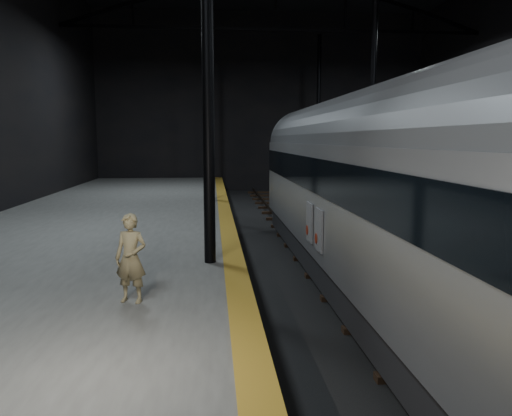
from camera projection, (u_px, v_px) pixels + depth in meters
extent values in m
plane|color=black|center=(331.00, 260.00, 15.88)|extent=(44.00, 44.00, 0.00)
cube|color=#4F4F4D|center=(89.00, 249.00, 15.16)|extent=(9.00, 43.80, 1.00)
cube|color=olive|center=(228.00, 230.00, 15.46)|extent=(0.50, 43.80, 0.01)
cube|color=#3F3328|center=(308.00, 255.00, 15.79)|extent=(0.08, 43.00, 0.14)
cube|color=#3F3328|center=(353.00, 254.00, 15.92)|extent=(0.08, 43.00, 0.14)
cube|color=black|center=(331.00, 258.00, 15.87)|extent=(2.40, 42.00, 0.12)
cylinder|color=black|center=(207.00, 37.00, 10.79)|extent=(0.26, 0.26, 10.00)
cylinder|color=black|center=(210.00, 91.00, 22.63)|extent=(0.26, 0.26, 10.00)
cylinder|color=black|center=(373.00, 92.00, 23.29)|extent=(0.26, 0.26, 10.00)
cylinder|color=black|center=(210.00, 107.00, 34.47)|extent=(0.26, 0.26, 10.00)
cylinder|color=black|center=(318.00, 108.00, 35.13)|extent=(0.26, 0.26, 10.00)
cube|color=black|center=(276.00, 30.00, 28.34)|extent=(23.60, 0.15, 0.18)
cube|color=#95979C|center=(366.00, 200.00, 12.17)|extent=(2.64, 18.19, 2.73)
cube|color=black|center=(364.00, 269.00, 12.40)|extent=(2.41, 17.83, 0.77)
cube|color=black|center=(366.00, 174.00, 12.08)|extent=(2.69, 17.92, 0.82)
cylinder|color=slate|center=(367.00, 144.00, 11.98)|extent=(2.59, 18.01, 2.59)
cube|color=black|center=(312.00, 234.00, 18.73)|extent=(1.64, 2.00, 0.32)
cube|color=silver|center=(319.00, 230.00, 11.23)|extent=(0.04, 0.68, 0.96)
cube|color=silver|center=(309.00, 222.00, 12.30)|extent=(0.04, 0.68, 0.96)
cylinder|color=maroon|center=(316.00, 239.00, 11.42)|extent=(0.03, 0.24, 0.24)
cylinder|color=maroon|center=(307.00, 230.00, 12.50)|extent=(0.03, 0.24, 0.24)
imported|color=#8E7E57|center=(131.00, 258.00, 8.55)|extent=(0.65, 0.52, 1.55)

